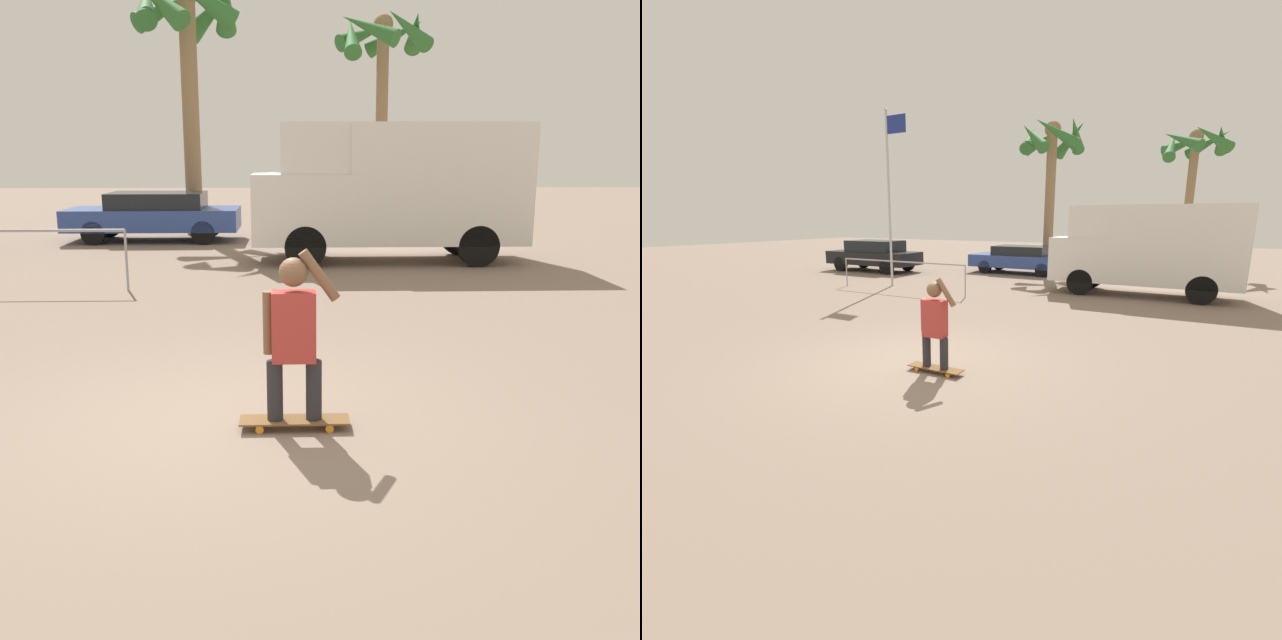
{
  "view_description": "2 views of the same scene",
  "coord_description": "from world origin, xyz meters",
  "views": [
    {
      "loc": [
        0.58,
        -6.09,
        2.41
      ],
      "look_at": [
        0.83,
        0.74,
        0.76
      ],
      "focal_mm": 40.0,
      "sensor_mm": 36.0,
      "label": 1
    },
    {
      "loc": [
        4.21,
        -5.9,
        2.5
      ],
      "look_at": [
        0.66,
        0.58,
        0.75
      ],
      "focal_mm": 24.0,
      "sensor_mm": 36.0,
      "label": 2
    }
  ],
  "objects": [
    {
      "name": "skateboard",
      "position": [
        0.57,
        -0.19,
        0.07
      ],
      "size": [
        0.97,
        0.26,
        0.09
      ],
      "color": "brown",
      "rests_on": "ground_plane"
    },
    {
      "name": "camper_van",
      "position": [
        2.74,
        9.46,
        1.61
      ],
      "size": [
        5.81,
        2.0,
        2.94
      ],
      "color": "black",
      "rests_on": "ground_plane"
    },
    {
      "name": "person_skateboarder",
      "position": [
        0.57,
        -0.19,
        0.9
      ],
      "size": [
        0.66,
        0.25,
        1.51
      ],
      "color": "#28282D",
      "rests_on": "skateboard"
    },
    {
      "name": "ground_plane",
      "position": [
        0.0,
        0.0,
        0.0
      ],
      "size": [
        80.0,
        80.0,
        0.0
      ],
      "primitive_type": "plane",
      "color": "gray"
    },
    {
      "name": "parked_car_black",
      "position": [
        -9.75,
        10.59,
        0.8
      ],
      "size": [
        4.59,
        1.87,
        1.49
      ],
      "color": "black",
      "rests_on": "ground_plane"
    },
    {
      "name": "parked_car_blue",
      "position": [
        -3.14,
        13.2,
        0.7
      ],
      "size": [
        4.52,
        1.88,
        1.28
      ],
      "color": "black",
      "rests_on": "ground_plane"
    },
    {
      "name": "plaza_railing_segment",
      "position": [
        -4.89,
        6.23,
        0.92
      ],
      "size": [
        5.18,
        0.05,
        1.08
      ],
      "color": "#99999E",
      "rests_on": "ground_plane"
    },
    {
      "name": "palm_tree_center_background",
      "position": [
        -2.28,
        14.55,
        5.55
      ],
      "size": [
        3.3,
        3.4,
        7.01
      ],
      "color": "#8E704C",
      "rests_on": "ground_plane"
    },
    {
      "name": "flagpole",
      "position": [
        -5.92,
        7.11,
        3.59
      ],
      "size": [
        0.9,
        0.12,
        6.3
      ],
      "color": "#B7B7BC",
      "rests_on": "ground_plane"
    },
    {
      "name": "palm_tree_near_van",
      "position": [
        3.54,
        18.51,
        5.56
      ],
      "size": [
        3.31,
        3.39,
        6.83
      ],
      "color": "#8E704C",
      "rests_on": "ground_plane"
    }
  ]
}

